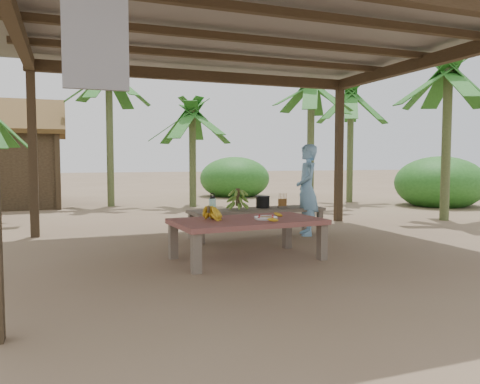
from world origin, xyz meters
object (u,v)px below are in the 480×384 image
object	(u,v)px
bench	(257,212)
ripe_banana_bunch	(209,213)
plate	(266,218)
woman	(307,190)
work_table	(247,224)
water_flask	(213,208)
cooking_pot	(263,202)

from	to	relation	value
bench	ripe_banana_bunch	size ratio (longest dim) A/B	7.25
plate	woman	distance (m)	2.04
work_table	water_flask	distance (m)	0.48
plate	woman	bearing A→B (deg)	47.24
plate	cooking_pot	bearing A→B (deg)	67.96
bench	plate	distance (m)	1.72
work_table	bench	xyz separation A→B (m)	(0.77, 1.51, -0.04)
cooking_pot	water_flask	bearing A→B (deg)	-132.49
ripe_banana_bunch	plate	world-z (taller)	ripe_banana_bunch
work_table	bench	size ratio (longest dim) A/B	0.84
plate	water_flask	bearing A→B (deg)	151.29
ripe_banana_bunch	bench	bearing A→B (deg)	49.48
ripe_banana_bunch	woman	bearing A→B (deg)	32.83
water_flask	plate	bearing A→B (deg)	-28.71
cooking_pot	woman	world-z (taller)	woman
cooking_pot	woman	distance (m)	0.75
plate	water_flask	world-z (taller)	water_flask
work_table	cooking_pot	size ratio (longest dim) A/B	8.56
water_flask	woman	xyz separation A→B (m)	(1.97, 1.17, 0.11)
plate	woman	xyz separation A→B (m)	(1.38, 1.49, 0.22)
bench	woman	distance (m)	0.90
ripe_banana_bunch	plate	xyz separation A→B (m)	(0.68, -0.16, -0.08)
work_table	plate	bearing A→B (deg)	-31.62
bench	woman	size ratio (longest dim) A/B	1.51
work_table	cooking_pot	distance (m)	1.85
water_flask	woman	bearing A→B (deg)	30.80
bench	ripe_banana_bunch	world-z (taller)	ripe_banana_bunch
water_flask	bench	bearing A→B (deg)	48.53
bench	woman	xyz separation A→B (m)	(0.82, -0.13, 0.35)
bench	cooking_pot	size ratio (longest dim) A/B	10.21
ripe_banana_bunch	woman	distance (m)	2.46
work_table	water_flask	bearing A→B (deg)	145.76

